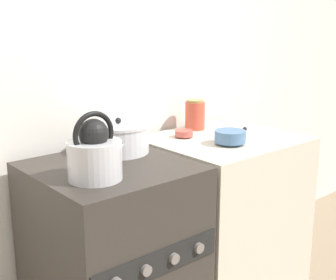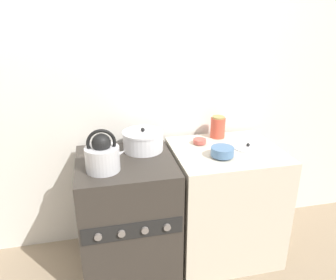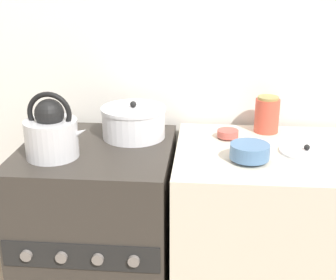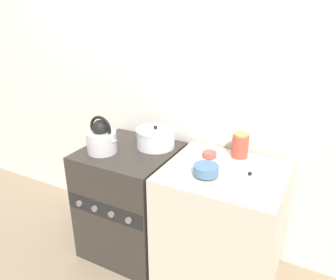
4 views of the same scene
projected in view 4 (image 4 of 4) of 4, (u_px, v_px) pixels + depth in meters
The scene contains 10 objects.
ground_plane at pixel (109, 270), 2.39m from camera, with size 12.00×12.00×0.00m, color gray.
wall_back at pixel (156, 82), 2.49m from camera, with size 7.00×0.06×2.50m.
stove at pixel (131, 200), 2.48m from camera, with size 0.63×0.66×0.84m.
counter at pixel (221, 227), 2.19m from camera, with size 0.74×0.65×0.84m.
kettle at pixel (102, 139), 2.25m from camera, with size 0.25×0.21×0.26m.
cooking_pot at pixel (156, 138), 2.35m from camera, with size 0.28×0.28×0.16m.
enamel_bowl at pixel (206, 170), 1.95m from camera, with size 0.15×0.15×0.07m.
small_ceramic_bowl at pixel (209, 154), 2.20m from camera, with size 0.09×0.09×0.04m.
storage_jar at pixel (240, 146), 2.18m from camera, with size 0.11×0.11×0.16m.
loose_pot_lid at pixel (250, 176), 1.95m from camera, with size 0.22×0.22×0.03m.
Camera 4 is at (1.24, -1.42, 1.80)m, focal length 35.00 mm.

